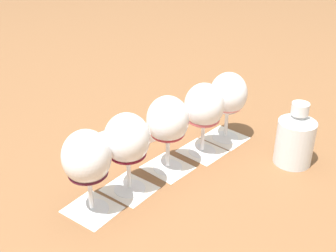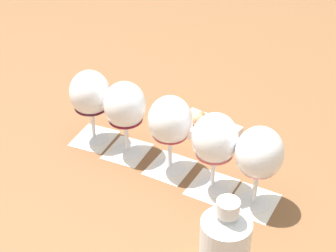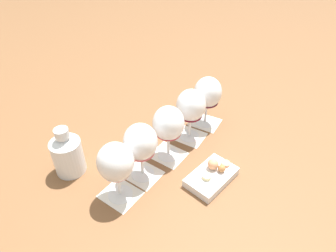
{
  "view_description": "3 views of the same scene",
  "coord_description": "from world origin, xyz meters",
  "px_view_note": "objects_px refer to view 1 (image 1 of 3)",
  "views": [
    {
      "loc": [
        0.8,
        0.25,
        0.58
      ],
      "look_at": [
        -0.0,
        0.0,
        0.12
      ],
      "focal_mm": 45.0,
      "sensor_mm": 36.0,
      "label": 1
    },
    {
      "loc": [
        -0.07,
        0.93,
        0.74
      ],
      "look_at": [
        -0.0,
        0.0,
        0.12
      ],
      "focal_mm": 55.0,
      "sensor_mm": 36.0,
      "label": 2
    },
    {
      "loc": [
        -0.71,
        -0.12,
        0.69
      ],
      "look_at": [
        -0.0,
        0.0,
        0.12
      ],
      "focal_mm": 32.0,
      "sensor_mm": 36.0,
      "label": 3
    }
  ],
  "objects_px": {
    "wine_glass_1": "(204,108)",
    "snack_dish": "(125,137)",
    "wine_glass_0": "(228,96)",
    "wine_glass_2": "(169,123)",
    "wine_glass_3": "(127,141)",
    "ceramic_vase": "(295,138)",
    "wine_glass_4": "(87,160)"
  },
  "relations": [
    {
      "from": "wine_glass_0",
      "to": "wine_glass_4",
      "type": "relative_size",
      "value": 1.0
    },
    {
      "from": "wine_glass_4",
      "to": "wine_glass_2",
      "type": "bearing_deg",
      "value": 151.67
    },
    {
      "from": "ceramic_vase",
      "to": "snack_dish",
      "type": "distance_m",
      "value": 0.44
    },
    {
      "from": "ceramic_vase",
      "to": "wine_glass_1",
      "type": "bearing_deg",
      "value": -84.98
    },
    {
      "from": "wine_glass_0",
      "to": "snack_dish",
      "type": "xyz_separation_m",
      "value": [
        0.1,
        -0.25,
        -0.11
      ]
    },
    {
      "from": "wine_glass_1",
      "to": "ceramic_vase",
      "type": "xyz_separation_m",
      "value": [
        -0.02,
        0.22,
        -0.06
      ]
    },
    {
      "from": "wine_glass_1",
      "to": "snack_dish",
      "type": "xyz_separation_m",
      "value": [
        0.02,
        -0.21,
        -0.11
      ]
    },
    {
      "from": "wine_glass_2",
      "to": "wine_glass_3",
      "type": "relative_size",
      "value": 1.0
    },
    {
      "from": "wine_glass_3",
      "to": "wine_glass_4",
      "type": "relative_size",
      "value": 1.0
    },
    {
      "from": "wine_glass_1",
      "to": "wine_glass_3",
      "type": "distance_m",
      "value": 0.24
    },
    {
      "from": "wine_glass_1",
      "to": "ceramic_vase",
      "type": "relative_size",
      "value": 1.16
    },
    {
      "from": "wine_glass_0",
      "to": "wine_glass_4",
      "type": "xyz_separation_m",
      "value": [
        0.38,
        -0.21,
        0.0
      ]
    },
    {
      "from": "wine_glass_0",
      "to": "wine_glass_3",
      "type": "height_order",
      "value": "same"
    },
    {
      "from": "wine_glass_1",
      "to": "wine_glass_3",
      "type": "relative_size",
      "value": 1.0
    },
    {
      "from": "wine_glass_4",
      "to": "ceramic_vase",
      "type": "height_order",
      "value": "wine_glass_4"
    },
    {
      "from": "wine_glass_1",
      "to": "wine_glass_3",
      "type": "xyz_separation_m",
      "value": [
        0.2,
        -0.12,
        0.0
      ]
    },
    {
      "from": "wine_glass_2",
      "to": "ceramic_vase",
      "type": "relative_size",
      "value": 1.16
    },
    {
      "from": "wine_glass_4",
      "to": "snack_dish",
      "type": "distance_m",
      "value": 0.3
    },
    {
      "from": "wine_glass_1",
      "to": "ceramic_vase",
      "type": "height_order",
      "value": "wine_glass_1"
    },
    {
      "from": "snack_dish",
      "to": "wine_glass_0",
      "type": "bearing_deg",
      "value": 112.38
    },
    {
      "from": "wine_glass_3",
      "to": "wine_glass_4",
      "type": "distance_m",
      "value": 0.1
    },
    {
      "from": "wine_glass_0",
      "to": "snack_dish",
      "type": "distance_m",
      "value": 0.29
    },
    {
      "from": "wine_glass_0",
      "to": "snack_dish",
      "type": "height_order",
      "value": "wine_glass_0"
    },
    {
      "from": "wine_glass_1",
      "to": "snack_dish",
      "type": "height_order",
      "value": "wine_glass_1"
    },
    {
      "from": "wine_glass_3",
      "to": "ceramic_vase",
      "type": "relative_size",
      "value": 1.16
    },
    {
      "from": "wine_glass_2",
      "to": "wine_glass_4",
      "type": "height_order",
      "value": "same"
    },
    {
      "from": "wine_glass_2",
      "to": "ceramic_vase",
      "type": "height_order",
      "value": "wine_glass_2"
    },
    {
      "from": "wine_glass_3",
      "to": "wine_glass_4",
      "type": "height_order",
      "value": "same"
    },
    {
      "from": "wine_glass_2",
      "to": "wine_glass_3",
      "type": "bearing_deg",
      "value": -28.42
    },
    {
      "from": "wine_glass_1",
      "to": "snack_dish",
      "type": "relative_size",
      "value": 1.02
    },
    {
      "from": "wine_glass_0",
      "to": "wine_glass_2",
      "type": "distance_m",
      "value": 0.21
    },
    {
      "from": "ceramic_vase",
      "to": "wine_glass_2",
      "type": "bearing_deg",
      "value": -67.62
    }
  ]
}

